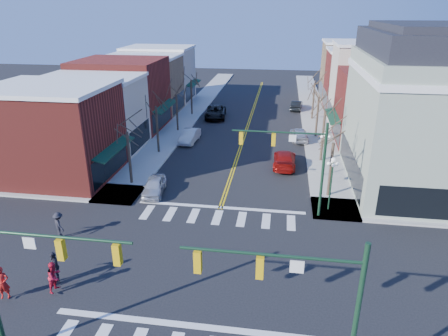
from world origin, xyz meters
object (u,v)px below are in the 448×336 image
at_px(car_right_far, 297,105).
at_px(car_left_near, 154,186).
at_px(lamppost_midblock, 324,146).
at_px(car_left_mid, 190,136).
at_px(car_right_near, 285,159).
at_px(pedestrian_red_a, 3,283).
at_px(car_left_far, 216,112).
at_px(car_right_mid, 299,134).
at_px(pedestrian_red_b, 55,276).
at_px(lamppost_corner, 332,175).
at_px(pedestrian_dark_b, 59,224).
at_px(victorian_corner, 434,110).
at_px(pedestrian_dark_a, 55,266).

bearing_deg(car_right_far, car_left_near, 75.29).
bearing_deg(car_right_far, lamppost_midblock, 101.05).
distance_m(car_left_mid, car_right_near, 12.29).
relative_size(car_right_near, pedestrian_red_a, 2.76).
bearing_deg(car_left_far, car_left_mid, -101.41).
height_order(car_right_mid, pedestrian_red_b, pedestrian_red_b).
relative_size(car_left_near, car_left_far, 0.68).
height_order(pedestrian_red_a, pedestrian_red_b, pedestrian_red_a).
height_order(lamppost_corner, car_right_near, lamppost_corner).
height_order(pedestrian_red_b, pedestrian_dark_b, pedestrian_red_b).
xyz_separation_m(car_left_mid, pedestrian_red_a, (-3.72, -27.28, 0.37)).
relative_size(victorian_corner, car_right_mid, 3.25).
bearing_deg(lamppost_midblock, car_left_mid, 150.34).
relative_size(car_left_far, pedestrian_dark_b, 3.36).
relative_size(victorian_corner, car_right_near, 2.75).
distance_m(car_left_near, pedestrian_dark_a, 12.08).
distance_m(lamppost_midblock, car_left_mid, 16.44).
bearing_deg(lamppost_corner, car_left_far, 117.07).
height_order(victorian_corner, car_left_far, victorian_corner).
height_order(car_left_near, car_right_far, car_right_far).
xyz_separation_m(car_left_far, car_right_far, (11.20, 6.29, -0.12)).
bearing_deg(victorian_corner, lamppost_midblock, 176.55).
height_order(lamppost_midblock, car_left_mid, lamppost_midblock).
distance_m(lamppost_corner, pedestrian_red_b, 19.56).
xyz_separation_m(car_right_far, pedestrian_red_a, (-16.08, -44.44, 0.40)).
xyz_separation_m(car_right_near, pedestrian_red_a, (-14.48, -21.34, 0.34)).
distance_m(lamppost_midblock, car_left_near, 15.26).
relative_size(car_left_mid, car_right_far, 1.05).
distance_m(victorian_corner, car_right_far, 28.27).
bearing_deg(lamppost_corner, car_right_near, 111.54).
bearing_deg(car_left_far, victorian_corner, -47.71).
relative_size(car_left_far, car_right_far, 1.39).
relative_size(victorian_corner, pedestrian_dark_a, 7.66).
bearing_deg(car_right_far, pedestrian_dark_a, 78.64).
relative_size(car_right_far, pedestrian_dark_b, 2.41).
distance_m(lamppost_corner, car_right_mid, 17.23).
bearing_deg(pedestrian_dark_a, pedestrian_red_a, -86.22).
height_order(car_left_near, car_right_near, car_right_near).
xyz_separation_m(car_right_near, car_right_mid, (1.60, 8.38, -0.00)).
relative_size(car_right_mid, car_right_far, 1.05).
distance_m(lamppost_corner, car_right_near, 9.52).
height_order(car_left_mid, pedestrian_red_a, pedestrian_red_a).
bearing_deg(car_left_mid, car_right_mid, 14.53).
height_order(car_right_far, pedestrian_dark_b, pedestrian_dark_b).
bearing_deg(pedestrian_dark_a, victorian_corner, 86.69).
distance_m(car_right_near, car_right_far, 23.16).
bearing_deg(car_left_mid, lamppost_corner, -42.42).
bearing_deg(car_left_near, victorian_corner, 6.31).
height_order(lamppost_corner, car_left_mid, lamppost_corner).
bearing_deg(pedestrian_red_b, victorian_corner, -45.14).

